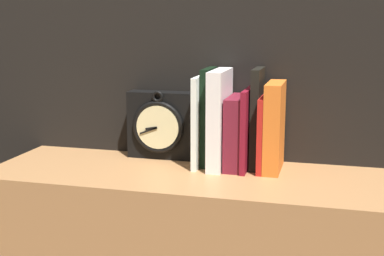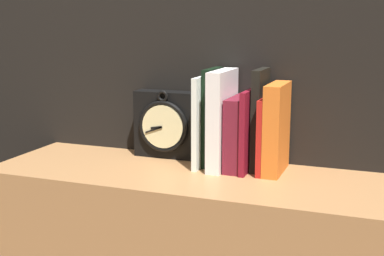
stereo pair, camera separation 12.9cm
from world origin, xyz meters
TOP-DOWN VIEW (x-y plane):
  - clock at (-0.12, 0.13)m, footprint 0.18×0.07m
  - book_slot0_white at (0.00, 0.08)m, footprint 0.01×0.15m
  - book_slot1_black at (0.02, 0.10)m, footprint 0.02×0.12m
  - book_slot2_white at (0.05, 0.08)m, footprint 0.04×0.16m
  - book_slot3_maroon at (0.09, 0.08)m, footprint 0.04×0.15m
  - book_slot4_maroon at (0.12, 0.08)m, footprint 0.01×0.15m
  - book_slot5_black at (0.14, 0.10)m, footprint 0.02×0.12m
  - book_slot6_red at (0.16, 0.09)m, footprint 0.01×0.14m
  - book_slot7_orange at (0.19, 0.08)m, footprint 0.04×0.15m

SIDE VIEW (x-z plane):
  - clock at x=-0.12m, z-range 0.80..0.98m
  - book_slot3_maroon at x=0.09m, z-range 0.80..0.98m
  - book_slot6_red at x=0.16m, z-range 0.80..0.99m
  - book_slot4_maroon at x=0.12m, z-range 0.80..1.00m
  - book_slot7_orange at x=0.19m, z-range 0.80..1.02m
  - book_slot0_white at x=0.00m, z-range 0.80..1.03m
  - book_slot2_white at x=0.05m, z-range 0.80..1.05m
  - book_slot1_black at x=0.02m, z-range 0.80..1.05m
  - book_slot5_black at x=0.14m, z-range 0.80..1.05m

